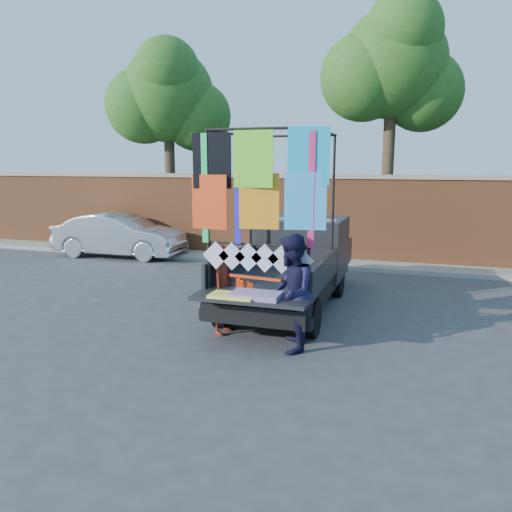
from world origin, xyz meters
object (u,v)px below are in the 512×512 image
(sedan, at_px, (120,235))
(woman, at_px, (223,289))
(pickup_truck, at_px, (296,261))
(man, at_px, (291,293))

(sedan, bearing_deg, woman, -136.81)
(pickup_truck, xyz_separation_m, sedan, (-6.55, 3.33, -0.18))
(sedan, xyz_separation_m, woman, (5.85, -5.79, 0.09))
(man, bearing_deg, pickup_truck, -178.93)
(pickup_truck, distance_m, sedan, 7.35)
(pickup_truck, bearing_deg, woman, -105.93)
(woman, relative_size, man, 0.84)
(sedan, bearing_deg, man, -133.10)
(man, bearing_deg, woman, -119.54)
(woman, bearing_deg, pickup_truck, -13.14)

